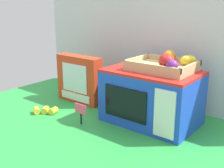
{
  "coord_description": "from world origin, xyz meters",
  "views": [
    {
      "loc": [
        0.77,
        -1.08,
        0.55
      ],
      "look_at": [
        -0.1,
        0.02,
        0.15
      ],
      "focal_mm": 45.21,
      "sensor_mm": 36.0,
      "label": 1
    }
  ],
  "objects": [
    {
      "name": "ground_plane",
      "position": [
        0.0,
        0.0,
        0.0
      ],
      "size": [
        1.7,
        1.7,
        0.0
      ],
      "primitive_type": "plane",
      "color": "green",
      "rests_on": "ground"
    },
    {
      "name": "display_back_panel",
      "position": [
        0.0,
        0.28,
        0.3
      ],
      "size": [
        1.61,
        0.03,
        0.6
      ],
      "primitive_type": "cube",
      "color": "silver",
      "rests_on": "ground"
    },
    {
      "name": "toy_microwave",
      "position": [
        0.14,
        0.02,
        0.13
      ],
      "size": [
        0.42,
        0.28,
        0.25
      ],
      "color": "blue",
      "rests_on": "ground"
    },
    {
      "name": "food_groups_crate",
      "position": [
        0.18,
        0.05,
        0.28
      ],
      "size": [
        0.28,
        0.23,
        0.09
      ],
      "color": "tan",
      "rests_on": "toy_microwave"
    },
    {
      "name": "cookie_set_box",
      "position": [
        -0.33,
        0.01,
        0.13
      ],
      "size": [
        0.29,
        0.07,
        0.26
      ],
      "color": "red",
      "rests_on": "ground"
    },
    {
      "name": "price_sign",
      "position": [
        -0.1,
        -0.21,
        0.07
      ],
      "size": [
        0.07,
        0.01,
        0.1
      ],
      "color": "black",
      "rests_on": "ground"
    },
    {
      "name": "loose_toy_banana",
      "position": [
        -0.34,
        -0.23,
        0.02
      ],
      "size": [
        0.12,
        0.1,
        0.03
      ],
      "color": "yellow",
      "rests_on": "ground"
    }
  ]
}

